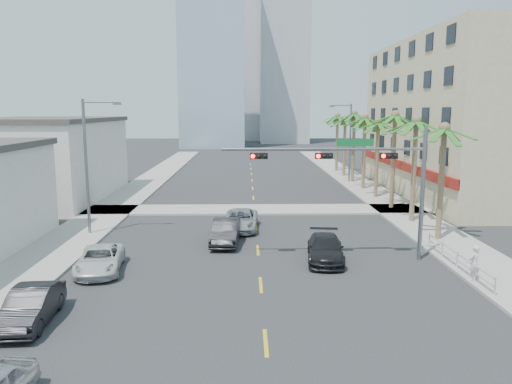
% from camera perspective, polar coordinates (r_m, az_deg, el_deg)
% --- Properties ---
extents(ground, '(260.00, 260.00, 0.00)m').
position_cam_1_polar(ground, '(20.56, 0.89, -14.40)').
color(ground, '#262628').
rests_on(ground, ground).
extents(sidewalk_right, '(4.00, 120.00, 0.15)m').
position_cam_1_polar(sidewalk_right, '(41.64, 16.63, -2.41)').
color(sidewalk_right, gray).
rests_on(sidewalk_right, ground).
extents(sidewalk_left, '(4.00, 120.00, 0.15)m').
position_cam_1_polar(sidewalk_left, '(41.25, -17.06, -2.54)').
color(sidewalk_left, gray).
rests_on(sidewalk_left, ground).
extents(sidewalk_cross, '(80.00, 4.00, 0.15)m').
position_cam_1_polar(sidewalk_cross, '(41.63, -0.18, -2.02)').
color(sidewalk_cross, gray).
rests_on(sidewalk_cross, ground).
extents(building_right, '(15.25, 28.00, 15.00)m').
position_cam_1_polar(building_right, '(53.82, 24.01, 7.71)').
color(building_right, tan).
rests_on(building_right, ground).
extents(building_left_far, '(11.00, 18.00, 7.20)m').
position_cam_1_polar(building_left_far, '(50.66, -22.98, 3.31)').
color(building_left_far, beige).
rests_on(building_left_far, ground).
extents(tower_far_left, '(14.00, 14.00, 48.00)m').
position_cam_1_polar(tower_far_left, '(115.12, -5.00, 17.16)').
color(tower_far_left, '#99B2C6').
rests_on(tower_far_left, ground).
extents(tower_far_right, '(12.00, 12.00, 60.00)m').
position_cam_1_polar(tower_far_right, '(130.98, 3.29, 18.87)').
color(tower_far_right, '#ADADB2').
rests_on(tower_far_right, ground).
extents(tower_far_center, '(16.00, 16.00, 42.00)m').
position_cam_1_polar(tower_far_center, '(144.39, -2.12, 14.39)').
color(tower_far_center, '#ADADB2').
rests_on(tower_far_center, ground).
extents(traffic_signal_mast, '(11.12, 0.54, 7.20)m').
position_cam_1_polar(traffic_signal_mast, '(27.72, 12.38, 2.46)').
color(traffic_signal_mast, slate).
rests_on(traffic_signal_mast, ground).
extents(palm_tree_0, '(4.80, 4.80, 7.80)m').
position_cam_1_polar(palm_tree_0, '(33.19, 20.73, 6.68)').
color(palm_tree_0, brown).
rests_on(palm_tree_0, ground).
extents(palm_tree_1, '(4.80, 4.80, 8.16)m').
position_cam_1_polar(palm_tree_1, '(38.05, 17.85, 7.62)').
color(palm_tree_1, brown).
rests_on(palm_tree_1, ground).
extents(palm_tree_2, '(4.80, 4.80, 8.52)m').
position_cam_1_polar(palm_tree_2, '(43.00, 15.63, 8.34)').
color(palm_tree_2, brown).
rests_on(palm_tree_2, ground).
extents(palm_tree_3, '(4.80, 4.80, 7.80)m').
position_cam_1_polar(palm_tree_3, '(48.02, 13.81, 7.65)').
color(palm_tree_3, brown).
rests_on(palm_tree_3, ground).
extents(palm_tree_4, '(4.80, 4.80, 8.16)m').
position_cam_1_polar(palm_tree_4, '(53.06, 12.37, 8.21)').
color(palm_tree_4, brown).
rests_on(palm_tree_4, ground).
extents(palm_tree_5, '(4.80, 4.80, 8.52)m').
position_cam_1_polar(palm_tree_5, '(58.12, 11.19, 8.68)').
color(palm_tree_5, brown).
rests_on(palm_tree_5, ground).
extents(palm_tree_6, '(4.80, 4.80, 7.80)m').
position_cam_1_polar(palm_tree_6, '(63.22, 10.16, 8.12)').
color(palm_tree_6, brown).
rests_on(palm_tree_6, ground).
extents(palm_tree_7, '(4.80, 4.80, 8.16)m').
position_cam_1_polar(palm_tree_7, '(68.33, 9.32, 8.51)').
color(palm_tree_7, brown).
rests_on(palm_tree_7, ground).
extents(streetlight_left, '(2.55, 0.25, 9.00)m').
position_cam_1_polar(streetlight_left, '(34.54, -18.54, 3.51)').
color(streetlight_left, slate).
rests_on(streetlight_left, ground).
extents(streetlight_right, '(2.55, 0.25, 9.00)m').
position_cam_1_polar(streetlight_right, '(58.08, 10.52, 6.01)').
color(streetlight_right, slate).
rests_on(streetlight_right, ground).
extents(guardrail, '(0.08, 8.08, 1.00)m').
position_cam_1_polar(guardrail, '(28.18, 22.03, -7.02)').
color(guardrail, silver).
rests_on(guardrail, ground).
extents(car_parked_mid, '(1.78, 4.41, 1.42)m').
position_cam_1_polar(car_parked_mid, '(21.83, -24.32, -11.80)').
color(car_parked_mid, black).
rests_on(car_parked_mid, ground).
extents(car_parked_far, '(2.73, 4.89, 1.29)m').
position_cam_1_polar(car_parked_far, '(27.21, -17.42, -7.38)').
color(car_parked_far, silver).
rests_on(car_parked_far, ground).
extents(car_lane_left, '(1.84, 4.69, 1.52)m').
position_cam_1_polar(car_lane_left, '(31.33, -3.49, -4.56)').
color(car_lane_left, black).
rests_on(car_lane_left, ground).
extents(car_lane_center, '(2.62, 5.15, 1.39)m').
position_cam_1_polar(car_lane_center, '(34.89, -1.78, -3.21)').
color(car_lane_center, silver).
rests_on(car_lane_center, ground).
extents(car_lane_right, '(2.48, 4.99, 1.39)m').
position_cam_1_polar(car_lane_right, '(28.06, 7.92, -6.42)').
color(car_lane_right, black).
rests_on(car_lane_right, ground).
extents(pedestrian, '(0.75, 0.69, 1.73)m').
position_cam_1_polar(pedestrian, '(26.43, 23.68, -7.42)').
color(pedestrian, silver).
rests_on(pedestrian, sidewalk_right).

